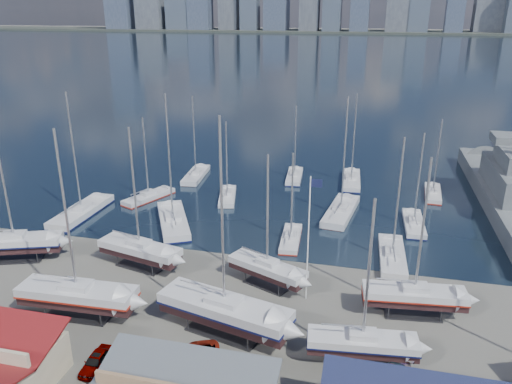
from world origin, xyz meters
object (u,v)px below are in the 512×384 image
(naval_ship_east, at_px, (510,197))
(flagpole, at_px, (310,230))
(car_a, at_px, (96,361))
(sailboat_cradle_0, at_px, (15,243))

(naval_ship_east, distance_m, flagpole, 40.22)
(car_a, height_order, flagpole, flagpole)
(car_a, bearing_deg, sailboat_cradle_0, 140.37)
(car_a, bearing_deg, flagpole, 41.46)
(sailboat_cradle_0, distance_m, car_a, 23.62)
(flagpole, bearing_deg, sailboat_cradle_0, 179.33)
(sailboat_cradle_0, height_order, flagpole, sailboat_cradle_0)
(naval_ship_east, bearing_deg, flagpole, 140.28)
(sailboat_cradle_0, xyz_separation_m, naval_ship_east, (58.62, 30.56, -0.44))
(naval_ship_east, bearing_deg, car_a, 137.61)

